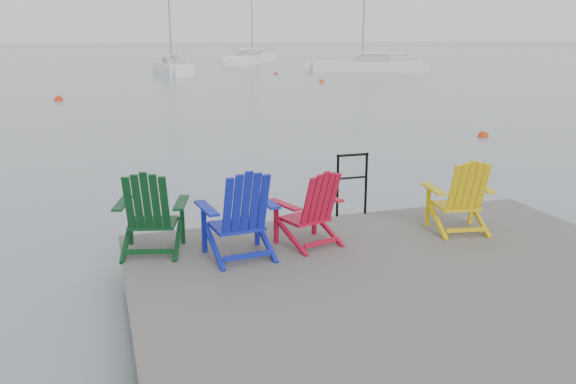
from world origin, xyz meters
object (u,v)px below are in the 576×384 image
object	(u,v)px
chair_green	(150,212)
chair_red	(311,208)
buoy_c	(322,82)
buoy_a	(483,137)
handrail	(352,178)
buoy_b	(59,100)
buoy_d	(276,74)
sailboat_far	(368,67)
sailboat_near	(173,69)
chair_blue	(240,214)
chair_yellow	(461,195)
sailboat_mid	(251,60)

from	to	relation	value
chair_green	chair_red	distance (m)	1.92
buoy_c	buoy_a	bearing A→B (deg)	-97.43
handrail	buoy_c	distance (m)	30.74
buoy_b	buoy_d	bearing A→B (deg)	44.50
sailboat_far	buoy_d	xyz separation A→B (m)	(-7.94, -0.61, -0.36)
sailboat_far	buoy_b	world-z (taller)	sailboat_far
buoy_b	buoy_d	size ratio (longest dim) A/B	1.28
handrail	chair_green	size ratio (longest dim) A/B	0.88
sailboat_near	sailboat_far	bearing A→B (deg)	-11.15
buoy_d	chair_blue	bearing A→B (deg)	-107.10
chair_green	buoy_b	size ratio (longest dim) A/B	2.53
chair_yellow	handrail	bearing A→B (deg)	141.40
handrail	buoy_a	distance (m)	11.08
buoy_d	sailboat_mid	bearing A→B (deg)	81.90
chair_blue	buoy_d	world-z (taller)	chair_blue
buoy_b	buoy_c	world-z (taller)	buoy_b
buoy_a	buoy_d	size ratio (longest dim) A/B	1.04
buoy_b	buoy_c	size ratio (longest dim) A/B	1.10
sailboat_mid	buoy_c	size ratio (longest dim) A/B	37.32
sailboat_near	buoy_b	world-z (taller)	sailboat_near
sailboat_far	buoy_c	distance (m)	11.73
buoy_c	chair_red	bearing A→B (deg)	-110.99
chair_red	handrail	bearing A→B (deg)	28.23
chair_red	buoy_b	xyz separation A→B (m)	(-3.98, 23.74, -0.98)
chair_yellow	buoy_d	distance (m)	39.53
chair_yellow	sailboat_far	distance (m)	42.60
sailboat_far	sailboat_near	bearing A→B (deg)	113.40
chair_green	buoy_a	size ratio (longest dim) A/B	3.11
sailboat_near	buoy_a	size ratio (longest dim) A/B	30.15
sailboat_near	buoy_c	world-z (taller)	sailboat_near
chair_blue	sailboat_far	size ratio (longest dim) A/B	0.09
buoy_c	sailboat_far	bearing A→B (deg)	50.86
chair_blue	buoy_d	distance (m)	40.36
buoy_a	handrail	bearing A→B (deg)	-134.60
chair_red	buoy_a	distance (m)	12.51
chair_green	buoy_d	distance (m)	40.21
sailboat_near	buoy_d	distance (m)	7.85
buoy_a	sailboat_mid	bearing A→B (deg)	84.30
buoy_a	buoy_c	xyz separation A→B (m)	(2.74, 21.03, 0.00)
buoy_a	chair_red	bearing A→B (deg)	-134.50
chair_yellow	buoy_c	xyz separation A→B (m)	(9.44, 30.02, -1.00)
chair_red	buoy_d	distance (m)	39.94
sailboat_far	buoy_d	size ratio (longest dim) A/B	37.11
chair_green	chair_yellow	world-z (taller)	chair_green
buoy_b	sailboat_far	bearing A→B (deg)	33.75
buoy_a	chair_yellow	bearing A→B (deg)	-126.68
chair_blue	sailboat_far	xyz separation A→B (m)	(19.81, 39.18, -0.68)
chair_green	sailboat_mid	xyz separation A→B (m)	(15.32, 55.59, -0.66)
buoy_c	buoy_d	bearing A→B (deg)	93.63
sailboat_near	handrail	bearing A→B (deg)	-97.74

